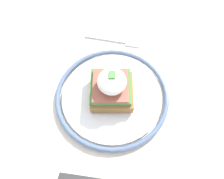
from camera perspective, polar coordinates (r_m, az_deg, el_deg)
ground_plane at (r=1.17m, az=0.40°, el=-16.78°), size 6.00×6.00×0.00m
dining_table at (r=0.58m, az=0.78°, el=-3.88°), size 1.01×0.86×0.72m
plate at (r=0.46m, az=-0.00°, el=-1.63°), size 0.24×0.24×0.02m
sandwich at (r=0.43m, az=-0.14°, el=0.60°), size 0.08×0.09×0.08m
fork at (r=0.55m, az=0.92°, el=12.70°), size 0.04×0.14×0.00m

